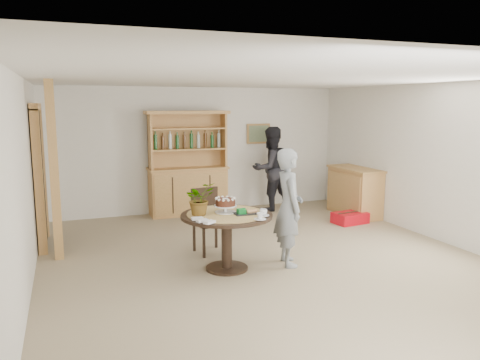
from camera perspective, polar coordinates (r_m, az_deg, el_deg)
The scene contains 17 objects.
ground at distance 6.56m, azimuth 3.47°, elevation -10.04°, with size 7.00×7.00×0.00m, color tan.
room_shell at distance 6.22m, azimuth 3.62°, elevation 5.30°, with size 6.04×7.04×2.52m.
doorway at distance 7.73m, azimuth -23.30°, elevation 0.61°, with size 0.13×1.10×2.18m.
pine_post at distance 6.91m, azimuth -21.72°, elevation 0.97°, with size 0.12×0.12×2.50m, color tan.
hutch at distance 9.29m, azimuth -6.36°, elevation 0.03°, with size 1.62×0.54×2.04m.
sideboard at distance 9.45m, azimuth 13.80°, elevation -1.36°, with size 0.54×1.26×0.94m.
dining_table at distance 6.14m, azimuth -1.64°, elevation -5.49°, with size 1.20×1.20×0.76m.
dining_chair at distance 6.92m, azimuth -3.95°, elevation -4.41°, with size 0.47×0.47×0.95m.
birthday_cake at distance 6.12m, azimuth -1.80°, elevation -2.86°, with size 0.30×0.30×0.20m.
flower_vase at distance 6.01m, azimuth -4.97°, elevation -2.28°, with size 0.38×0.33×0.42m, color #3F7233.
gift_tray at distance 6.06m, azimuth 0.66°, elevation -3.93°, with size 0.30×0.20×0.08m.
coffee_cup_a at distance 5.98m, azimuth 2.86°, elevation -3.98°, with size 0.15×0.15×0.09m.
coffee_cup_b at distance 5.79m, azimuth 2.44°, elevation -4.48°, with size 0.15×0.15×0.08m.
napkins at distance 5.69m, azimuth -4.53°, elevation -4.93°, with size 0.24×0.33×0.03m.
teen_boy at distance 6.33m, azimuth 5.96°, elevation -3.32°, with size 0.58×0.38×1.59m, color gray.
adult_person at distance 9.59m, azimuth 3.76°, elevation 1.38°, with size 0.83×0.65×1.72m, color black.
red_suitcase at distance 8.85m, azimuth 13.26°, elevation -4.50°, with size 0.65×0.48×0.21m.
Camera 1 is at (-2.54, -5.65, 2.16)m, focal length 35.00 mm.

